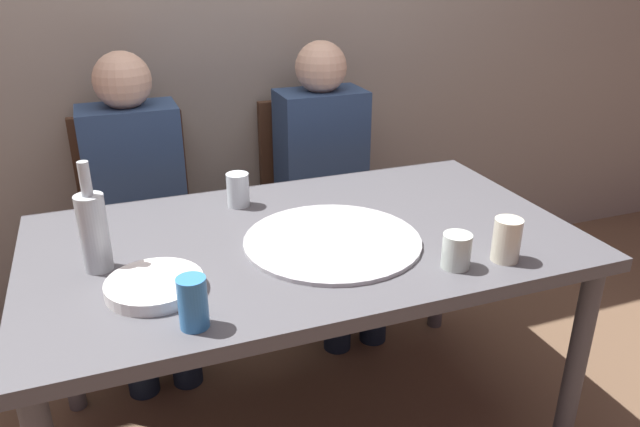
% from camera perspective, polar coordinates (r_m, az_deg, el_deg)
% --- Properties ---
extents(back_wall, '(6.00, 0.10, 2.60)m').
position_cam_1_polar(back_wall, '(2.64, -9.77, 19.03)').
color(back_wall, gray).
rests_on(back_wall, ground_plane).
extents(dining_table, '(1.58, 0.90, 0.73)m').
position_cam_1_polar(dining_table, '(1.80, -1.44, -4.22)').
color(dining_table, '#4C4C51').
rests_on(dining_table, ground_plane).
extents(pizza_tray, '(0.51, 0.51, 0.01)m').
position_cam_1_polar(pizza_tray, '(1.73, 1.17, -2.58)').
color(pizza_tray, '#ADADB2').
rests_on(pizza_tray, dining_table).
extents(wine_bottle, '(0.07, 0.07, 0.30)m').
position_cam_1_polar(wine_bottle, '(1.64, -20.58, -1.51)').
color(wine_bottle, '#B2BCC1').
rests_on(wine_bottle, dining_table).
extents(tumbler_near, '(0.08, 0.08, 0.12)m').
position_cam_1_polar(tumbler_near, '(1.68, 17.20, -2.39)').
color(tumbler_near, beige).
rests_on(tumbler_near, dining_table).
extents(tumbler_far, '(0.08, 0.08, 0.09)m').
position_cam_1_polar(tumbler_far, '(1.62, 12.75, -3.45)').
color(tumbler_far, '#B7C6BC').
rests_on(tumbler_far, dining_table).
extents(wine_glass, '(0.07, 0.07, 0.11)m').
position_cam_1_polar(wine_glass, '(1.98, -7.75, 2.23)').
color(wine_glass, silver).
rests_on(wine_glass, dining_table).
extents(soda_can, '(0.07, 0.07, 0.12)m').
position_cam_1_polar(soda_can, '(1.36, -11.90, -8.24)').
color(soda_can, '#337AC1').
rests_on(soda_can, dining_table).
extents(plate_stack, '(0.24, 0.24, 0.03)m').
position_cam_1_polar(plate_stack, '(1.54, -15.34, -6.57)').
color(plate_stack, white).
rests_on(plate_stack, dining_table).
extents(chair_left, '(0.44, 0.44, 0.90)m').
position_cam_1_polar(chair_left, '(2.56, -16.71, -0.04)').
color(chair_left, '#472D1E').
rests_on(chair_left, ground_plane).
extents(chair_right, '(0.44, 0.44, 0.90)m').
position_cam_1_polar(chair_right, '(2.70, -0.37, 2.26)').
color(chair_right, '#472D1E').
rests_on(chair_right, ground_plane).
extents(guest_in_sweater, '(0.36, 0.56, 1.17)m').
position_cam_1_polar(guest_in_sweater, '(2.37, -16.73, 1.42)').
color(guest_in_sweater, navy).
rests_on(guest_in_sweater, ground_plane).
extents(guest_in_beanie, '(0.36, 0.56, 1.17)m').
position_cam_1_polar(guest_in_beanie, '(2.52, 0.82, 3.80)').
color(guest_in_beanie, navy).
rests_on(guest_in_beanie, ground_plane).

